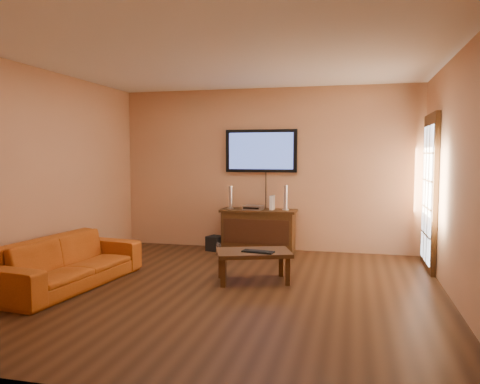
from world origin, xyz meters
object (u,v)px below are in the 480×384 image
(television, at_px, (261,151))
(subwoofer, at_px, (215,243))
(coffee_table, at_px, (254,255))
(sofa, at_px, (68,254))
(speaker_right, at_px, (286,199))
(speaker_left, at_px, (231,198))
(media_console, at_px, (258,230))
(av_receiver, at_px, (253,208))
(bottle, at_px, (218,249))
(game_console, at_px, (272,203))
(keyboard, at_px, (258,252))

(television, height_order, subwoofer, television)
(coffee_table, relative_size, sofa, 0.51)
(speaker_right, bearing_deg, subwoofer, -174.45)
(speaker_left, height_order, subwoofer, speaker_left)
(media_console, relative_size, av_receiver, 3.95)
(television, height_order, speaker_right, television)
(speaker_right, relative_size, bottle, 1.99)
(speaker_right, bearing_deg, television, 157.82)
(speaker_left, xyz_separation_m, bottle, (-0.10, -0.40, -0.78))
(speaker_right, height_order, game_console, speaker_right)
(speaker_left, distance_m, speaker_right, 0.92)
(sofa, xyz_separation_m, keyboard, (2.22, 0.65, 0.01))
(speaker_left, xyz_separation_m, av_receiver, (0.40, -0.05, -0.14))
(media_console, bearing_deg, sofa, -125.83)
(television, distance_m, game_console, 0.89)
(game_console, bearing_deg, speaker_right, 2.01)
(sofa, distance_m, av_receiver, 3.07)
(television, xyz_separation_m, speaker_right, (0.45, -0.18, -0.77))
(media_console, height_order, av_receiver, av_receiver)
(coffee_table, bearing_deg, speaker_right, 85.74)
(game_console, bearing_deg, subwoofer, -166.37)
(bottle, xyz_separation_m, keyboard, (0.96, -1.49, 0.31))
(media_console, relative_size, subwoofer, 5.10)
(sofa, bearing_deg, speaker_right, -35.46)
(sofa, relative_size, speaker_left, 5.31)
(media_console, distance_m, av_receiver, 0.39)
(television, bearing_deg, game_console, -36.87)
(television, height_order, sofa, television)
(subwoofer, bearing_deg, game_console, 26.21)
(sofa, xyz_separation_m, speaker_left, (1.36, 2.55, 0.48))
(speaker_right, bearing_deg, sofa, -131.72)
(bottle, relative_size, keyboard, 0.50)
(game_console, relative_size, keyboard, 0.57)
(media_console, bearing_deg, subwoofer, -172.22)
(media_console, relative_size, speaker_left, 3.24)
(television, xyz_separation_m, coffee_table, (0.31, -2.02, -1.32))
(sofa, relative_size, keyboard, 4.93)
(speaker_left, relative_size, speaker_right, 0.94)
(media_console, bearing_deg, game_console, 7.72)
(game_console, distance_m, subwoofer, 1.17)
(coffee_table, height_order, speaker_left, speaker_left)
(subwoofer, height_order, keyboard, keyboard)
(speaker_right, xyz_separation_m, game_console, (-0.22, 0.02, -0.07))
(television, bearing_deg, keyboard, -79.69)
(av_receiver, xyz_separation_m, keyboard, (0.46, -1.85, -0.33))
(media_console, bearing_deg, bottle, -145.06)
(speaker_left, relative_size, game_console, 1.64)
(television, distance_m, bottle, 1.77)
(speaker_right, distance_m, bottle, 1.35)
(television, height_order, keyboard, television)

